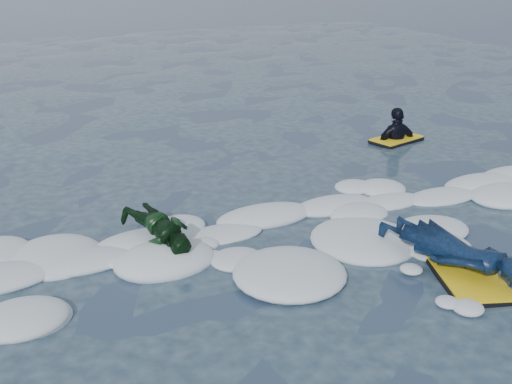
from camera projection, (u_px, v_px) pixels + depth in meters
ground at (266, 293)px, 6.67m from camera, size 120.00×120.00×0.00m
foam_band at (228, 253)px, 7.55m from camera, size 12.00×3.10×0.30m
prone_woman_unit at (456, 253)px, 7.01m from camera, size 1.09×1.87×0.46m
prone_child_unit at (163, 232)px, 7.52m from camera, size 0.77×1.29×0.47m
waiting_rider_unit at (396, 147)px, 11.82m from camera, size 1.10×0.78×1.49m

